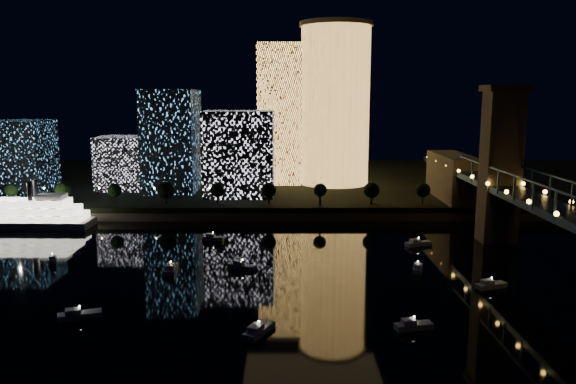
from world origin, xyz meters
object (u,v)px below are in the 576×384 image
Objects in this scene: tower_cylindrical at (335,104)px; truss_bridge at (571,225)px; riverboat at (9,215)px; tower_rectangular at (280,114)px.

tower_cylindrical reaches higher than truss_bridge.
tower_cylindrical reaches higher than riverboat.
tower_cylindrical is 0.28× the size of truss_bridge.
truss_bridge is 4.57× the size of riverboat.
tower_cylindrical is at bearing -7.83° from tower_rectangular.
tower_cylindrical reaches higher than tower_rectangular.
tower_rectangular reaches higher than truss_bridge.
truss_bridge is at bearing -71.60° from tower_cylindrical.
truss_bridge is at bearing -62.89° from tower_rectangular.
tower_rectangular is 0.25× the size of truss_bridge.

